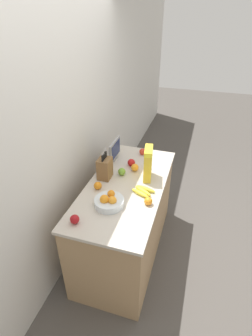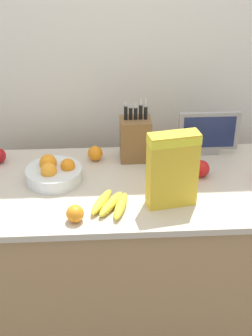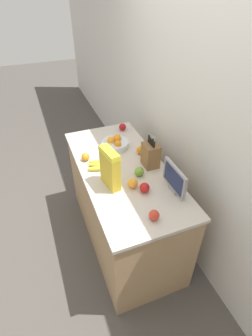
{
  "view_description": "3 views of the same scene",
  "coord_description": "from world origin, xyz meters",
  "px_view_note": "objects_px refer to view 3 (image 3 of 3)",
  "views": [
    {
      "loc": [
        -1.99,
        -0.62,
        2.41
      ],
      "look_at": [
        0.08,
        0.03,
        1.05
      ],
      "focal_mm": 28.0,
      "sensor_mm": 36.0,
      "label": 1
    },
    {
      "loc": [
        -0.12,
        -1.83,
        2.07
      ],
      "look_at": [
        -0.01,
        0.05,
        0.97
      ],
      "focal_mm": 50.0,
      "sensor_mm": 36.0,
      "label": 2
    },
    {
      "loc": [
        1.71,
        -0.64,
        2.32
      ],
      "look_at": [
        0.1,
        -0.01,
        0.99
      ],
      "focal_mm": 28.0,
      "sensor_mm": 36.0,
      "label": 3
    }
  ],
  "objects_px": {
    "apple_rightmost": "(139,172)",
    "apple_rear": "(154,215)",
    "cereal_box": "(110,167)",
    "banana_bunch": "(99,165)",
    "knife_block": "(151,155)",
    "fruit_bowl": "(115,143)",
    "apple_leftmost": "(123,127)",
    "apple_middle": "(145,188)",
    "orange_near_bowl": "(140,150)",
    "orange_back_center": "(133,183)",
    "orange_front_left": "(85,157)",
    "small_monitor": "(174,179)"
  },
  "relations": [
    {
      "from": "knife_block",
      "to": "apple_rightmost",
      "type": "height_order",
      "value": "knife_block"
    },
    {
      "from": "knife_block",
      "to": "orange_front_left",
      "type": "xyz_separation_m",
      "value": [
        -0.28,
        -0.51,
        -0.08
      ]
    },
    {
      "from": "knife_block",
      "to": "apple_rear",
      "type": "bearing_deg",
      "value": -22.99
    },
    {
      "from": "fruit_bowl",
      "to": "orange_near_bowl",
      "type": "distance_m",
      "value": 0.27
    },
    {
      "from": "apple_rear",
      "to": "orange_near_bowl",
      "type": "height_order",
      "value": "same"
    },
    {
      "from": "apple_rightmost",
      "to": "apple_rear",
      "type": "bearing_deg",
      "value": -11.53
    },
    {
      "from": "knife_block",
      "to": "orange_front_left",
      "type": "height_order",
      "value": "knife_block"
    },
    {
      "from": "cereal_box",
      "to": "banana_bunch",
      "type": "distance_m",
      "value": 0.3
    },
    {
      "from": "apple_rightmost",
      "to": "orange_back_center",
      "type": "bearing_deg",
      "value": -42.21
    },
    {
      "from": "apple_middle",
      "to": "orange_near_bowl",
      "type": "distance_m",
      "value": 0.53
    },
    {
      "from": "apple_leftmost",
      "to": "orange_back_center",
      "type": "xyz_separation_m",
      "value": [
        0.89,
        -0.25,
        0.0
      ]
    },
    {
      "from": "fruit_bowl",
      "to": "orange_front_left",
      "type": "height_order",
      "value": "fruit_bowl"
    },
    {
      "from": "fruit_bowl",
      "to": "orange_back_center",
      "type": "relative_size",
      "value": 3.29
    },
    {
      "from": "apple_leftmost",
      "to": "apple_rightmost",
      "type": "height_order",
      "value": "apple_rightmost"
    },
    {
      "from": "apple_rear",
      "to": "apple_leftmost",
      "type": "distance_m",
      "value": 1.28
    },
    {
      "from": "knife_block",
      "to": "small_monitor",
      "type": "relative_size",
      "value": 1.05
    },
    {
      "from": "apple_rightmost",
      "to": "orange_back_center",
      "type": "xyz_separation_m",
      "value": [
        0.12,
        -0.11,
        0.0
      ]
    },
    {
      "from": "cereal_box",
      "to": "banana_bunch",
      "type": "relative_size",
      "value": 1.44
    },
    {
      "from": "knife_block",
      "to": "banana_bunch",
      "type": "height_order",
      "value": "knife_block"
    },
    {
      "from": "knife_block",
      "to": "apple_rightmost",
      "type": "xyz_separation_m",
      "value": [
        0.1,
        -0.15,
        -0.07
      ]
    },
    {
      "from": "knife_block",
      "to": "apple_rightmost",
      "type": "relative_size",
      "value": 4.12
    },
    {
      "from": "knife_block",
      "to": "orange_front_left",
      "type": "relative_size",
      "value": 4.41
    },
    {
      "from": "fruit_bowl",
      "to": "apple_leftmost",
      "type": "bearing_deg",
      "value": 147.23
    },
    {
      "from": "orange_front_left",
      "to": "cereal_box",
      "type": "bearing_deg",
      "value": 14.29
    },
    {
      "from": "banana_bunch",
      "to": "orange_back_center",
      "type": "relative_size",
      "value": 2.93
    },
    {
      "from": "fruit_bowl",
      "to": "knife_block",
      "type": "bearing_deg",
      "value": 25.77
    },
    {
      "from": "knife_block",
      "to": "apple_rear",
      "type": "xyz_separation_m",
      "value": [
        0.58,
        -0.24,
        -0.07
      ]
    },
    {
      "from": "apple_leftmost",
      "to": "orange_near_bowl",
      "type": "distance_m",
      "value": 0.48
    },
    {
      "from": "apple_rear",
      "to": "orange_front_left",
      "type": "relative_size",
      "value": 1.04
    },
    {
      "from": "apple_rightmost",
      "to": "banana_bunch",
      "type": "bearing_deg",
      "value": -129.15
    },
    {
      "from": "orange_front_left",
      "to": "orange_near_bowl",
      "type": "distance_m",
      "value": 0.52
    },
    {
      "from": "fruit_bowl",
      "to": "apple_middle",
      "type": "xyz_separation_m",
      "value": [
        0.69,
        0.0,
        -0.0
      ]
    },
    {
      "from": "fruit_bowl",
      "to": "apple_rear",
      "type": "distance_m",
      "value": 0.97
    },
    {
      "from": "knife_block",
      "to": "cereal_box",
      "type": "relative_size",
      "value": 0.96
    },
    {
      "from": "small_monitor",
      "to": "cereal_box",
      "type": "bearing_deg",
      "value": -119.7
    },
    {
      "from": "banana_bunch",
      "to": "fruit_bowl",
      "type": "bearing_deg",
      "value": 137.11
    },
    {
      "from": "apple_middle",
      "to": "orange_front_left",
      "type": "height_order",
      "value": "apple_middle"
    },
    {
      "from": "cereal_box",
      "to": "orange_back_center",
      "type": "height_order",
      "value": "cereal_box"
    },
    {
      "from": "banana_bunch",
      "to": "apple_rear",
      "type": "relative_size",
      "value": 3.06
    },
    {
      "from": "apple_rightmost",
      "to": "apple_middle",
      "type": "bearing_deg",
      "value": -11.91
    },
    {
      "from": "knife_block",
      "to": "orange_back_center",
      "type": "xyz_separation_m",
      "value": [
        0.21,
        -0.25,
        -0.07
      ]
    },
    {
      "from": "orange_back_center",
      "to": "orange_near_bowl",
      "type": "xyz_separation_m",
      "value": [
        -0.41,
        0.25,
        -0.0
      ]
    },
    {
      "from": "orange_front_left",
      "to": "apple_middle",
      "type": "bearing_deg",
      "value": 29.22
    },
    {
      "from": "banana_bunch",
      "to": "apple_leftmost",
      "type": "xyz_separation_m",
      "value": [
        -0.55,
        0.43,
        0.02
      ]
    },
    {
      "from": "knife_block",
      "to": "apple_rear",
      "type": "height_order",
      "value": "knife_block"
    },
    {
      "from": "orange_front_left",
      "to": "small_monitor",
      "type": "bearing_deg",
      "value": 39.4
    },
    {
      "from": "small_monitor",
      "to": "apple_rightmost",
      "type": "xyz_separation_m",
      "value": [
        -0.27,
        -0.17,
        -0.09
      ]
    },
    {
      "from": "small_monitor",
      "to": "apple_rightmost",
      "type": "height_order",
      "value": "small_monitor"
    },
    {
      "from": "fruit_bowl",
      "to": "orange_front_left",
      "type": "bearing_deg",
      "value": -71.27
    },
    {
      "from": "cereal_box",
      "to": "orange_back_center",
      "type": "relative_size",
      "value": 4.22
    }
  ]
}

